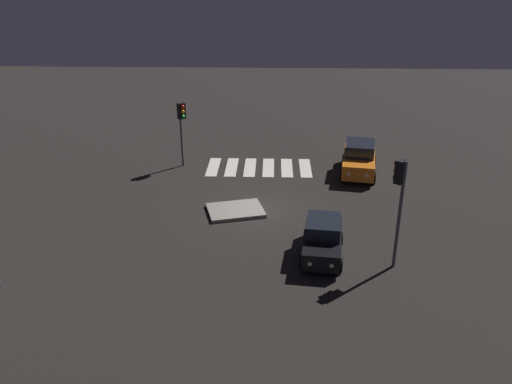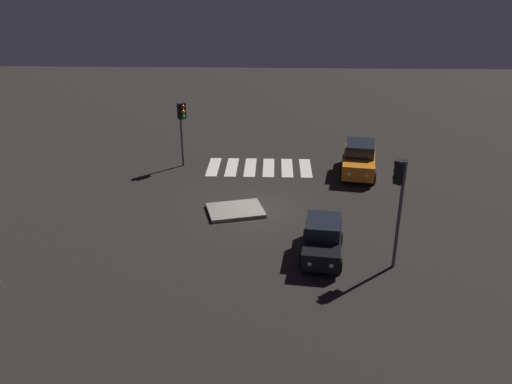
{
  "view_description": "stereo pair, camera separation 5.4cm",
  "coord_description": "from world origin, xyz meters",
  "px_view_note": "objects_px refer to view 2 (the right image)",
  "views": [
    {
      "loc": [
        -0.8,
        24.33,
        11.7
      ],
      "look_at": [
        0.0,
        0.0,
        1.0
      ],
      "focal_mm": 36.6,
      "sensor_mm": 36.0,
      "label": 1
    },
    {
      "loc": [
        -0.86,
        24.33,
        11.7
      ],
      "look_at": [
        0.0,
        0.0,
        1.0
      ],
      "focal_mm": 36.6,
      "sensor_mm": 36.0,
      "label": 2
    }
  ],
  "objects_px": {
    "car_orange": "(359,159)",
    "traffic_light_west": "(399,188)",
    "car_black": "(322,239)",
    "traffic_island": "(236,210)",
    "traffic_light_east": "(182,119)"
  },
  "relations": [
    {
      "from": "car_black",
      "to": "car_orange",
      "type": "distance_m",
      "value": 10.24
    },
    {
      "from": "car_orange",
      "to": "traffic_island",
      "type": "bearing_deg",
      "value": -41.75
    },
    {
      "from": "traffic_light_east",
      "to": "traffic_light_west",
      "type": "height_order",
      "value": "traffic_light_west"
    },
    {
      "from": "car_orange",
      "to": "traffic_light_west",
      "type": "distance_m",
      "value": 10.88
    },
    {
      "from": "traffic_island",
      "to": "car_orange",
      "type": "height_order",
      "value": "car_orange"
    },
    {
      "from": "car_orange",
      "to": "traffic_light_east",
      "type": "bearing_deg",
      "value": -84.76
    },
    {
      "from": "traffic_light_east",
      "to": "traffic_island",
      "type": "bearing_deg",
      "value": -7.86
    },
    {
      "from": "car_orange",
      "to": "car_black",
      "type": "bearing_deg",
      "value": -7.34
    },
    {
      "from": "car_black",
      "to": "traffic_light_west",
      "type": "xyz_separation_m",
      "value": [
        -2.82,
        0.76,
        2.77
      ]
    },
    {
      "from": "traffic_island",
      "to": "car_black",
      "type": "relative_size",
      "value": 0.84
    },
    {
      "from": "car_black",
      "to": "traffic_light_west",
      "type": "height_order",
      "value": "traffic_light_west"
    },
    {
      "from": "car_black",
      "to": "traffic_light_east",
      "type": "bearing_deg",
      "value": -136.91
    },
    {
      "from": "traffic_light_east",
      "to": "car_black",
      "type": "bearing_deg",
      "value": -1.34
    },
    {
      "from": "car_black",
      "to": "car_orange",
      "type": "relative_size",
      "value": 0.85
    },
    {
      "from": "traffic_light_west",
      "to": "car_black",
      "type": "bearing_deg",
      "value": 26.64
    }
  ]
}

